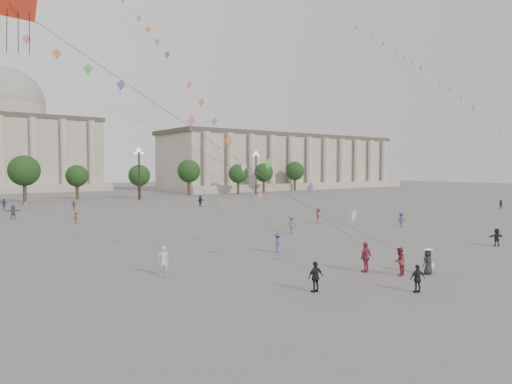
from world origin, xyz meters
TOP-DOWN VIEW (x-y plane):
  - ground at (0.00, 0.00)m, footprint 360.00×360.00m
  - hall_east at (75.00, 93.89)m, footprint 84.00×26.22m
  - hall_central at (0.00, 129.22)m, footprint 48.30×34.30m
  - tree_row at (0.00, 78.00)m, footprint 137.12×5.12m
  - lamp_post_mid_east at (15.00, 70.00)m, footprint 2.00×0.90m
  - lamp_post_far_east at (45.00, 70.00)m, footprint 2.00×0.90m
  - person_crowd_0 at (-10.83, 61.69)m, footprint 1.16×0.72m
  - person_crowd_3 at (17.39, -0.61)m, footprint 1.46×0.96m
  - person_crowd_4 at (-8.29, 58.24)m, footprint 1.49×0.95m
  - person_crowd_6 at (8.34, 15.40)m, footprint 1.20×0.70m
  - person_crowd_7 at (16.10, 41.26)m, footprint 1.57×1.23m
  - person_crowd_8 at (16.81, 20.13)m, footprint 1.22×1.35m
  - person_crowd_9 at (17.36, 49.27)m, footprint 1.80×1.15m
  - person_crowd_12 at (-11.82, 47.00)m, footprint 1.81×1.00m
  - person_crowd_13 at (-9.94, 6.59)m, footprint 0.81×0.68m
  - person_crowd_14 at (21.67, 11.91)m, footprint 1.20×0.95m
  - person_crowd_15 at (53.25, 15.64)m, footprint 0.87×0.92m
  - person_crowd_16 at (-2.07, 55.08)m, footprint 0.95×0.54m
  - person_crowd_17 at (-6.68, 37.10)m, footprint 0.88×1.09m
  - tourist_0 at (0.83, -0.22)m, footprint 1.19×0.63m
  - tourist_1 at (-0.76, -5.01)m, footprint 0.96×0.68m
  - tourist_4 at (-5.04, -1.68)m, footprint 1.00×0.47m
  - kite_flyer_0 at (1.77, -2.07)m, footprint 1.04×0.93m
  - kite_flyer_1 at (0.58, 8.23)m, footprint 1.15×1.09m
  - hat_person at (3.46, -2.96)m, footprint 0.78×0.60m
  - dragon_kite at (-18.71, 1.19)m, footprint 11.04×1.10m
  - kite_train_east at (39.39, 20.60)m, footprint 24.17×47.45m

SIDE VIEW (x-z plane):
  - ground at x=0.00m, z-range 0.00..0.00m
  - person_crowd_17 at x=-6.68m, z-range 0.00..1.48m
  - person_crowd_15 at x=53.25m, z-range 0.00..1.50m
  - person_crowd_3 at x=17.39m, z-range 0.00..1.51m
  - tourist_1 at x=-0.76m, z-range 0.00..1.51m
  - person_crowd_16 at x=-2.07m, z-range 0.00..1.52m
  - person_crowd_4 at x=-8.29m, z-range 0.00..1.53m
  - kite_flyer_1 at x=0.58m, z-range 0.00..1.57m
  - person_crowd_14 at x=21.67m, z-range 0.00..1.62m
  - hat_person at x=3.46m, z-range -0.01..1.68m
  - person_crowd_7 at x=16.10m, z-range 0.00..1.67m
  - tourist_4 at x=-5.04m, z-range 0.00..1.67m
  - kite_flyer_0 at x=1.77m, z-range 0.00..1.75m
  - person_crowd_8 at x=16.81m, z-range 0.00..1.82m
  - person_crowd_0 at x=-10.83m, z-range 0.00..1.84m
  - person_crowd_9 at x=17.36m, z-range 0.00..1.85m
  - person_crowd_6 at x=8.34m, z-range 0.00..1.85m
  - person_crowd_12 at x=-11.82m, z-range 0.00..1.87m
  - person_crowd_13 at x=-9.94m, z-range 0.00..1.89m
  - tourist_0 at x=0.83m, z-range 0.00..1.94m
  - tree_row at x=0.00m, z-range 1.39..9.39m
  - lamp_post_mid_east at x=15.00m, z-range 2.03..12.68m
  - lamp_post_far_east at x=45.00m, z-range 2.03..12.68m
  - hall_east at x=75.00m, z-range -0.17..17.03m
  - dragon_kite at x=-18.71m, z-range 0.81..23.76m
  - hall_central at x=0.00m, z-range -3.52..31.98m
  - kite_train_east at x=39.39m, z-range -11.99..52.78m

